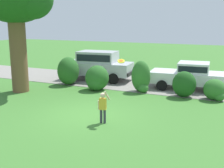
{
  "coord_description": "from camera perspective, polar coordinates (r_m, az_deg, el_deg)",
  "views": [
    {
      "loc": [
        5.79,
        -10.1,
        3.85
      ],
      "look_at": [
        0.53,
        1.33,
        1.1
      ],
      "focal_mm": 46.16,
      "sensor_mm": 36.0,
      "label": 1
    }
  ],
  "objects": [
    {
      "name": "ground_plane",
      "position": [
        12.26,
        -4.9,
        -6.01
      ],
      "size": [
        80.0,
        80.0,
        0.0
      ],
      "primitive_type": "plane",
      "color": "#3D752D"
    },
    {
      "name": "driveway_strip",
      "position": [
        18.09,
        5.46,
        0.03
      ],
      "size": [
        28.0,
        4.4,
        0.02
      ],
      "primitive_type": "cube",
      "color": "gray",
      "rests_on": "ground"
    },
    {
      "name": "shrub_near_tree",
      "position": [
        17.92,
        -8.65,
        2.58
      ],
      "size": [
        1.3,
        1.42,
        1.71
      ],
      "color": "#286023",
      "rests_on": "ground"
    },
    {
      "name": "shrub_centre_left",
      "position": [
        16.34,
        -3.03,
        0.99
      ],
      "size": [
        1.34,
        1.37,
        1.41
      ],
      "color": "#286023",
      "rests_on": "ground"
    },
    {
      "name": "shrub_centre",
      "position": [
        15.98,
        5.78,
        1.3
      ],
      "size": [
        1.07,
        0.94,
        1.74
      ],
      "color": "#33702B",
      "rests_on": "ground"
    },
    {
      "name": "shrub_centre_right",
      "position": [
        15.26,
        14.1,
        -0.05
      ],
      "size": [
        1.22,
        1.03,
        1.35
      ],
      "color": "#1E511C",
      "rests_on": "ground"
    },
    {
      "name": "shrub_far_end",
      "position": [
        15.18,
        19.71,
        -1.17
      ],
      "size": [
        1.07,
        1.02,
        1.05
      ],
      "color": "#33702B",
      "rests_on": "ground"
    },
    {
      "name": "parked_sedan",
      "position": [
        17.12,
        15.07,
        1.81
      ],
      "size": [
        4.53,
        2.37,
        1.56
      ],
      "color": "white",
      "rests_on": "ground"
    },
    {
      "name": "parked_suv",
      "position": [
        19.12,
        -2.83,
        3.98
      ],
      "size": [
        4.86,
        2.45,
        1.92
      ],
      "color": "silver",
      "rests_on": "ground"
    },
    {
      "name": "child_thrower",
      "position": [
        11.0,
        -1.82,
        -4.22
      ],
      "size": [
        0.42,
        0.32,
        1.29
      ],
      "color": "#383842",
      "rests_on": "ground"
    },
    {
      "name": "frisbee",
      "position": [
        10.96,
        1.81,
        4.57
      ],
      "size": [
        0.3,
        0.27,
        0.18
      ],
      "color": "yellow"
    }
  ]
}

